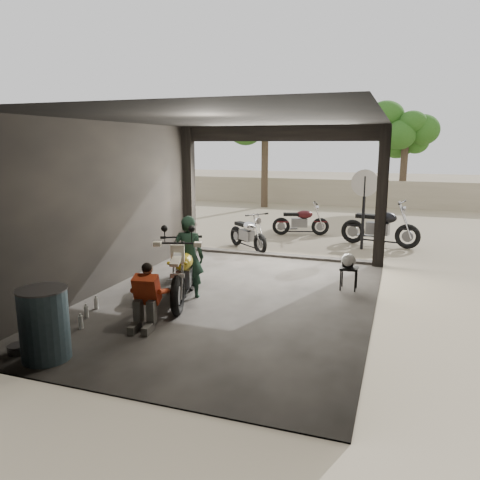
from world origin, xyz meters
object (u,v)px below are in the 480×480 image
Objects in this scene: rider at (189,257)px; helmet at (348,260)px; outside_bike_b at (301,219)px; mechanic at (144,299)px; stool at (349,271)px; main_bike at (185,269)px; outside_bike_a at (248,231)px; oil_drum at (44,325)px; left_bike at (182,260)px; sign_post at (364,197)px; outside_bike_c at (380,223)px.

helmet is at bearing -160.89° from rider.
outside_bike_b is 1.56× the size of mechanic.
stool is (2.71, 2.99, -0.10)m from mechanic.
outside_bike_b is 0.99× the size of rider.
main_bike is 4.00× the size of stool.
outside_bike_a reaches higher than outside_bike_b.
oil_drum is (-0.71, -2.70, -0.13)m from main_bike.
rider is (0.39, -0.48, 0.19)m from left_bike.
stool is at bearing -108.99° from sign_post.
outside_bike_b is 8.21m from mechanic.
sign_post is (2.62, 5.40, 0.80)m from main_bike.
outside_bike_a is at bearing 60.40° from left_bike.
main_bike is 3.15m from stool.
outside_bike_c is 0.88× the size of sign_post.
outside_bike_a is 0.71× the size of sign_post.
outside_bike_b is (0.66, 6.82, -0.10)m from main_bike.
outside_bike_a is at bearing 127.36° from outside_bike_c.
main_bike is 6.20× the size of helmet.
main_bike reaches higher than outside_bike_a.
mechanic is (0.23, -5.71, -0.03)m from outside_bike_a.
left_bike is at bearing 104.87° from main_bike.
left_bike reaches higher than outside_bike_a.
main_bike is 2.80m from oil_drum.
outside_bike_b is at bearing 19.80° from outside_bike_a.
outside_bike_c is 6.37× the size of helmet.
helmet is (2.01, -5.18, 0.08)m from outside_bike_b.
left_bike reaches higher than helmet.
sign_post is at bearing 59.36° from mechanic.
rider reaches higher than oil_drum.
outside_bike_a is 0.81× the size of outside_bike_c.
outside_bike_a is at bearing -179.98° from sign_post.
sign_post reaches higher than oil_drum.
mechanic is 4.03m from helmet.
oil_drum is at bearing 155.71° from outside_bike_b.
outside_bike_a is 2.64m from outside_bike_b.
mechanic is at bearing -137.63° from outside_bike_a.
rider is 1.63m from mechanic.
outside_bike_b is 5.58m from stool.
rider is 3.08m from stool.
helmet is (2.69, 3.00, 0.11)m from mechanic.
outside_bike_a is at bearing 83.06° from mechanic.
left_bike is 6.31m from outside_bike_c.
rider is at bearing 82.09° from main_bike.
stool is 5.51m from oil_drum.
rider is 5.17× the size of helmet.
stool is 0.22× the size of sign_post.
main_bike is 1.20× the size of rider.
mechanic is 7.32m from sign_post.
rider is at bearing -136.86° from outside_bike_a.
outside_bike_b is at bearing 69.28° from main_bike.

